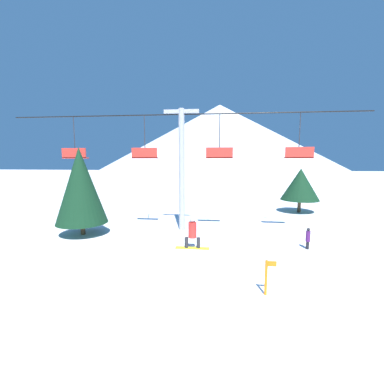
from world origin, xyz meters
The scene contains 9 objects.
ground_plane centered at (0.00, 0.00, 0.00)m, with size 220.00×220.00×0.00m, color white.
mountain_ridge centered at (0.00, 77.78, 11.24)m, with size 82.35×82.35×22.48m.
snow_ramp centered at (-1.07, 0.33, 0.76)m, with size 3.14×4.35×1.52m.
snowboarder centered at (-0.66, 1.92, 2.17)m, with size 1.36×0.32×1.30m.
chairlift centered at (-2.28, 9.86, 5.07)m, with size 24.43×0.44×8.46m.
pine_tree_near centered at (-8.76, 8.09, 3.31)m, with size 3.32×3.32×5.83m.
pine_tree_far centered at (7.96, 17.32, 2.69)m, with size 3.54×3.54×4.20m.
trail_marker centered at (2.15, 1.44, 0.73)m, with size 0.41×0.10×1.35m.
distant_skier centered at (5.35, 6.76, 0.67)m, with size 0.24×0.24×1.23m.
Camera 1 is at (0.39, -7.83, 5.03)m, focal length 24.00 mm.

